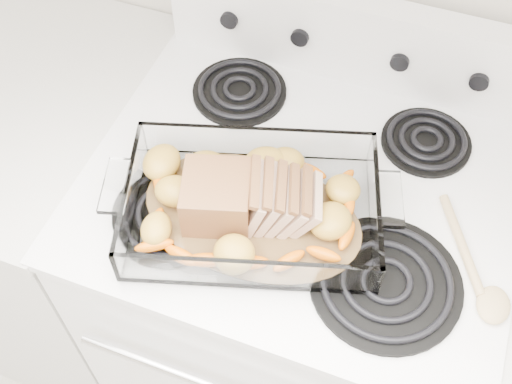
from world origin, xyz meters
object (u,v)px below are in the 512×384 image
(counter_left, at_px, (53,215))
(baking_dish, at_px, (252,210))
(pork_roast, at_px, (239,196))
(electric_range, at_px, (293,292))

(counter_left, relative_size, baking_dish, 2.22)
(baking_dish, relative_size, pork_roast, 1.82)
(counter_left, bearing_deg, electric_range, 0.10)
(counter_left, bearing_deg, pork_roast, -11.48)
(electric_range, distance_m, pork_roast, 0.53)
(counter_left, height_order, pork_roast, pork_roast)
(counter_left, distance_m, baking_dish, 0.79)
(counter_left, bearing_deg, baking_dish, -11.07)
(baking_dish, height_order, pork_roast, pork_roast)
(counter_left, xyz_separation_m, baking_dish, (0.61, -0.12, 0.50))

